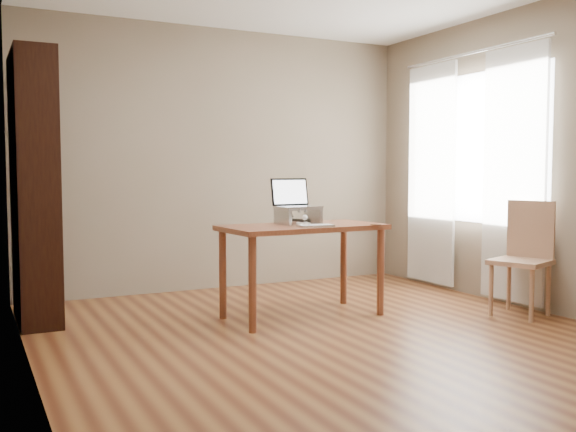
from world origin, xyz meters
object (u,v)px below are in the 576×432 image
Objects in this scene: bookshelf at (35,188)px; desk at (303,238)px; laptop at (295,200)px; chair at (527,254)px; keyboard at (316,226)px; cat at (293,216)px.

desk is (1.94, -0.83, -0.41)m from bookshelf.
laptop is 1.95m from chair.
chair is (1.67, -0.56, -0.25)m from keyboard.
laptop is 0.14m from cat.
cat is (-0.03, -0.03, -0.13)m from laptop.
keyboard is (-0.00, -0.36, -0.18)m from laptop.
laptop is at bearing 131.10° from chair.
chair is (3.61, -1.61, -0.54)m from bookshelf.
cat is (-0.03, 0.11, 0.17)m from desk.
laptop reaches higher than keyboard.
desk is 3.75× the size of laptop.
keyboard is 0.34m from cat.
cat is (-0.03, 0.33, 0.05)m from keyboard.
keyboard reaches higher than desk.
bookshelf reaches higher than laptop.
desk is 1.85m from chair.
desk is at bearing -23.25° from bookshelf.
cat reaches higher than keyboard.
keyboard is (1.93, -1.05, -0.29)m from bookshelf.
bookshelf is at bearing 162.21° from cat.
bookshelf reaches higher than keyboard.
laptop is 0.38× the size of chair.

